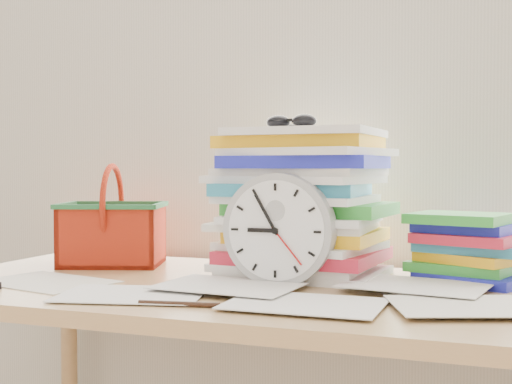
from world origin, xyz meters
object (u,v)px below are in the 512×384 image
at_px(desk, 250,321).
at_px(clock, 279,230).
at_px(basket, 113,216).
at_px(book_stack, 467,248).
at_px(paper_stack, 303,202).

height_order(desk, clock, clock).
bearing_deg(desk, basket, 159.45).
xyz_separation_m(desk, book_stack, (0.41, 0.19, 0.15)).
relative_size(desk, paper_stack, 3.85).
distance_m(paper_stack, basket, 0.48).
xyz_separation_m(paper_stack, clock, (-0.00, -0.15, -0.05)).
bearing_deg(book_stack, clock, -153.02).
height_order(paper_stack, book_stack, paper_stack).
height_order(paper_stack, basket, paper_stack).
distance_m(desk, clock, 0.20).
bearing_deg(book_stack, paper_stack, -175.47).
bearing_deg(clock, book_stack, 26.98).
relative_size(paper_stack, book_stack, 1.48).
bearing_deg(basket, clock, -35.38).
distance_m(paper_stack, clock, 0.16).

